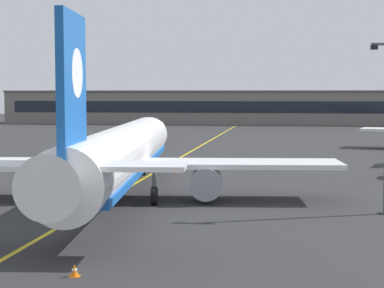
{
  "coord_description": "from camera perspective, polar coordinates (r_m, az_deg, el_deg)",
  "views": [
    {
      "loc": [
        11.69,
        -34.94,
        7.81
      ],
      "look_at": [
        6.26,
        7.57,
        4.45
      ],
      "focal_mm": 61.05,
      "sensor_mm": 36.0,
      "label": 1
    }
  ],
  "objects": [
    {
      "name": "safety_cone_by_nose_gear",
      "position": [
        63.72,
        -1.52,
        -2.32
      ],
      "size": [
        0.44,
        0.44,
        0.55
      ],
      "color": "orange",
      "rests_on": "ground"
    },
    {
      "name": "terminal_building",
      "position": [
        164.07,
        7.19,
        3.2
      ],
      "size": [
        136.12,
        12.4,
        8.41
      ],
      "color": "slate",
      "rests_on": "ground"
    },
    {
      "name": "airliner_foreground",
      "position": [
        47.47,
        -6.25,
        -0.91
      ],
      "size": [
        32.3,
        41.52,
        11.65
      ],
      "color": "white",
      "rests_on": "ground"
    },
    {
      "name": "taxiway_centreline",
      "position": [
        66.45,
        -2.91,
        -2.27
      ],
      "size": [
        5.1,
        179.94,
        0.01
      ],
      "primitive_type": "cube",
      "rotation": [
        0.0,
        0.0,
        -0.03
      ],
      "color": "yellow",
      "rests_on": "ground"
    },
    {
      "name": "ground_plane",
      "position": [
        37.67,
        -11.08,
        -7.57
      ],
      "size": [
        400.0,
        400.0,
        0.0
      ],
      "primitive_type": "plane",
      "color": "#2D2D30"
    },
    {
      "name": "safety_cone_by_tail",
      "position": [
        28.72,
        -10.23,
        -10.84
      ],
      "size": [
        0.44,
        0.44,
        0.55
      ],
      "color": "orange",
      "rests_on": "ground"
    }
  ]
}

